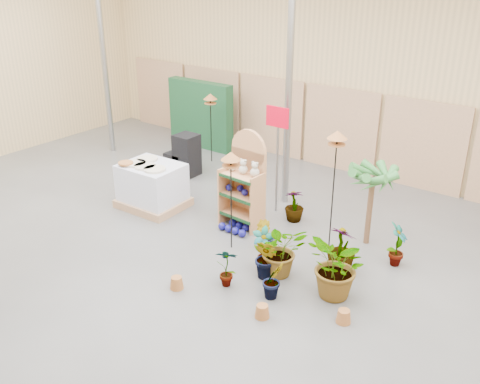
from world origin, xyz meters
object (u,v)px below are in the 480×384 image
object	(u,v)px
display_shelf	(246,183)
potted_plant_2	(281,249)
pallet_stack	(152,186)
bird_table_front	(231,159)

from	to	relation	value
display_shelf	potted_plant_2	xyz separation A→B (m)	(1.52, -1.12, -0.41)
pallet_stack	potted_plant_2	bearing A→B (deg)	-11.45
display_shelf	pallet_stack	size ratio (longest dim) A/B	1.42
pallet_stack	bird_table_front	bearing A→B (deg)	-11.23
potted_plant_2	pallet_stack	bearing A→B (deg)	170.31
display_shelf	pallet_stack	bearing A→B (deg)	-161.80
pallet_stack	potted_plant_2	world-z (taller)	pallet_stack
bird_table_front	pallet_stack	bearing A→B (deg)	170.54
display_shelf	potted_plant_2	distance (m)	1.94
pallet_stack	potted_plant_2	xyz separation A→B (m)	(3.55, -0.61, -0.01)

